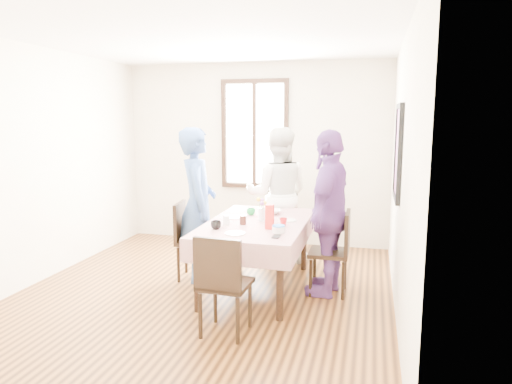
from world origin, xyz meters
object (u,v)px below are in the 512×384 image
at_px(dining_table, 257,256).
at_px(chair_near, 226,284).
at_px(person_left, 197,204).
at_px(person_far, 278,194).
at_px(chair_right, 329,252).
at_px(chair_left, 196,241).
at_px(chair_far, 278,226).
at_px(person_right, 328,213).

height_order(dining_table, chair_near, chair_near).
distance_m(person_left, person_far, 1.23).
bearing_deg(chair_right, chair_left, 86.20).
height_order(chair_right, chair_near, same).
xyz_separation_m(chair_left, chair_far, (0.79, 0.99, 0.00)).
bearing_deg(chair_far, dining_table, 98.56).
relative_size(chair_left, person_left, 0.51).
bearing_deg(chair_near, person_right, 60.46).
relative_size(chair_far, chair_near, 1.00).
xyz_separation_m(chair_far, chair_near, (0.00, -2.29, 0.00)).
bearing_deg(person_right, chair_near, -22.20).
xyz_separation_m(chair_left, chair_right, (1.57, -0.10, 0.00)).
relative_size(chair_left, person_right, 0.51).
height_order(dining_table, chair_far, chair_far).
bearing_deg(chair_far, chair_near, 98.56).
bearing_deg(chair_near, person_left, 123.55).
bearing_deg(person_left, chair_near, -170.78).
distance_m(chair_near, person_far, 2.31).
distance_m(dining_table, chair_near, 1.15).
xyz_separation_m(chair_right, person_left, (-1.55, 0.10, 0.44)).
bearing_deg(chair_far, chair_left, 60.06).
bearing_deg(dining_table, chair_near, -90.00).
height_order(chair_near, person_left, person_left).
bearing_deg(person_left, chair_left, 68.74).
relative_size(chair_right, chair_far, 1.00).
height_order(chair_far, chair_near, same).
height_order(person_left, person_far, person_left).
relative_size(chair_right, chair_near, 1.00).
height_order(chair_right, person_right, person_right).
relative_size(dining_table, chair_far, 1.83).
distance_m(chair_left, chair_right, 1.58).
bearing_deg(chair_near, person_far, 93.07).
distance_m(chair_left, person_right, 1.61).
bearing_deg(chair_right, chair_near, 146.66).
bearing_deg(chair_right, chair_far, 35.73).
distance_m(chair_right, person_far, 1.40).
bearing_deg(person_right, dining_table, -75.71).
distance_m(chair_far, person_far, 0.43).
relative_size(dining_table, person_far, 0.94).
xyz_separation_m(chair_left, person_far, (0.79, 0.97, 0.43)).
bearing_deg(chair_near, chair_left, 124.24).
xyz_separation_m(chair_far, person_left, (-0.77, -0.99, 0.44)).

